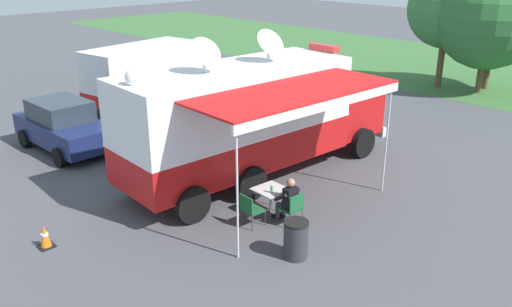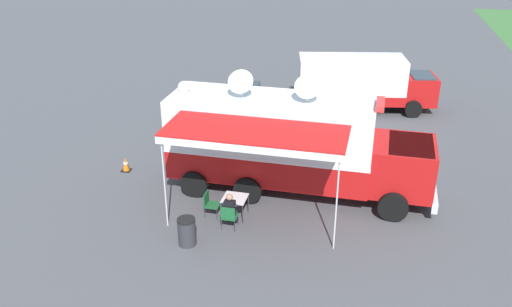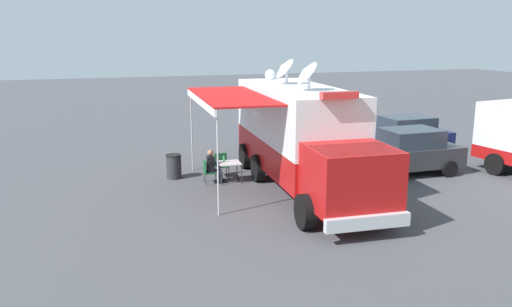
% 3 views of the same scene
% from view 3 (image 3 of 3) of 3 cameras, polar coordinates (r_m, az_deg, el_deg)
% --- Properties ---
extents(ground_plane, '(100.00, 100.00, 0.00)m').
position_cam_3_polar(ground_plane, '(19.09, 4.25, -3.19)').
color(ground_plane, '#47474C').
extents(lot_stripe, '(0.34, 4.80, 0.01)m').
position_cam_3_polar(lot_stripe, '(20.02, 10.37, -2.60)').
color(lot_stripe, silver).
rests_on(lot_stripe, ground).
extents(command_truck, '(5.11, 9.59, 4.53)m').
position_cam_3_polar(command_truck, '(17.94, 5.03, 2.14)').
color(command_truck, '#B71414').
rests_on(command_truck, ground).
extents(folding_table, '(0.84, 0.84, 0.73)m').
position_cam_3_polar(folding_table, '(18.99, -2.95, -1.15)').
color(folding_table, silver).
rests_on(folding_table, ground).
extents(water_bottle, '(0.07, 0.07, 0.22)m').
position_cam_3_polar(water_bottle, '(19.05, -3.55, -0.62)').
color(water_bottle, '#3F9959').
rests_on(water_bottle, folding_table).
extents(folding_chair_at_table, '(0.50, 0.50, 0.87)m').
position_cam_3_polar(folding_chair_at_table, '(18.87, -5.30, -1.79)').
color(folding_chair_at_table, '#19562D').
rests_on(folding_chair_at_table, ground).
extents(folding_chair_beside_table, '(0.50, 0.50, 0.87)m').
position_cam_3_polar(folding_chair_beside_table, '(19.81, -3.83, -1.04)').
color(folding_chair_beside_table, '#19562D').
rests_on(folding_chair_beside_table, ground).
extents(seated_responder, '(0.67, 0.57, 1.25)m').
position_cam_3_polar(seated_responder, '(18.86, -4.74, -1.35)').
color(seated_responder, black).
rests_on(seated_responder, ground).
extents(trash_bin, '(0.57, 0.57, 0.91)m').
position_cam_3_polar(trash_bin, '(19.73, -9.02, -1.41)').
color(trash_bin, '#2D2D33').
rests_on(trash_bin, ground).
extents(traffic_cone, '(0.36, 0.36, 0.58)m').
position_cam_3_polar(traffic_cone, '(24.46, -0.20, 1.14)').
color(traffic_cone, black).
rests_on(traffic_cone, ground).
extents(car_behind_truck, '(4.23, 2.08, 1.76)m').
position_cam_3_polar(car_behind_truck, '(20.85, 16.34, 0.19)').
color(car_behind_truck, '#2D2D33').
rests_on(car_behind_truck, ground).
extents(car_far_corner, '(4.26, 2.12, 1.76)m').
position_cam_3_polar(car_far_corner, '(23.91, 15.95, 1.82)').
color(car_far_corner, navy).
rests_on(car_far_corner, ground).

